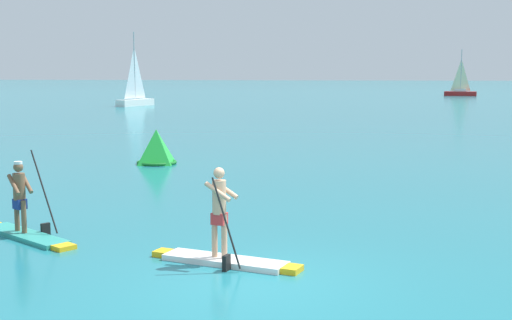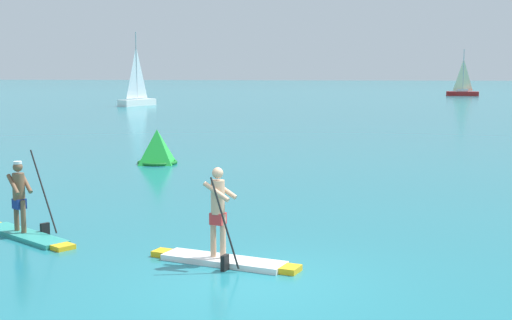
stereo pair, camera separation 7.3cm
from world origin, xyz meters
name	(u,v)px [view 2 (the right image)]	position (x,y,z in m)	size (l,w,h in m)	color
ground	(252,283)	(0.00, 0.00, 0.00)	(440.00, 440.00, 0.00)	#1E727F
paddleboarder_near_left	(24,220)	(-5.36, 2.68, 0.36)	(2.95, 2.27, 1.90)	teal
paddleboarder_mid_center	(222,242)	(-0.71, 1.13, 0.41)	(2.99, 1.31, 1.85)	white
race_marker_buoy	(157,148)	(-5.62, 14.64, 0.60)	(1.82, 1.82, 1.34)	green
sailboat_left_horizon	(137,96)	(-18.96, 56.29, 0.98)	(2.84, 4.70, 7.25)	white
sailboat_right_horizon	(463,90)	(17.49, 87.45, 0.80)	(4.42, 2.05, 6.29)	#A51E1E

